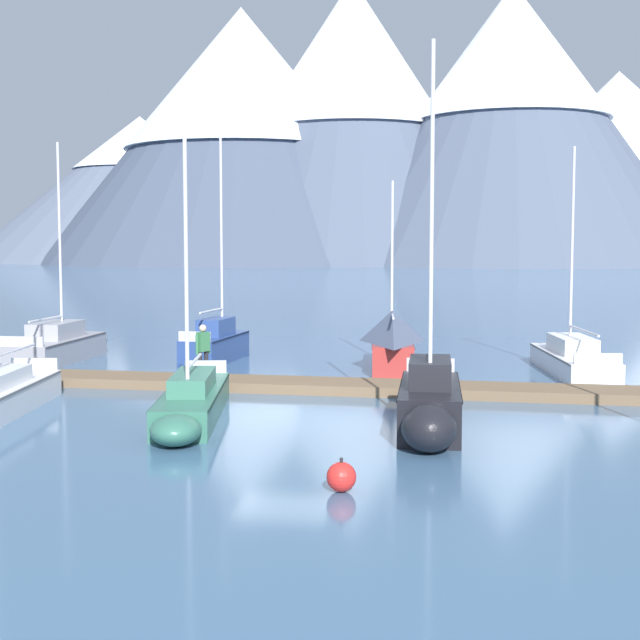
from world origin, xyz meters
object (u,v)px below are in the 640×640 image
(person_on_dock, at_px, (203,348))
(sailboat_far_berth, at_px, (392,340))
(sailboat_outer_slip, at_px, (430,403))
(mooring_buoy_channel_marker, at_px, (341,477))
(sailboat_nearest_berth, at_px, (60,345))
(sailboat_mid_dock_starboard, at_px, (191,401))
(sailboat_end_of_dock, at_px, (570,357))
(sailboat_mid_dock_port, at_px, (219,343))

(person_on_dock, bearing_deg, sailboat_far_berth, 46.89)
(person_on_dock, bearing_deg, sailboat_outer_slip, -37.34)
(sailboat_outer_slip, relative_size, mooring_buoy_channel_marker, 14.57)
(sailboat_nearest_berth, bearing_deg, person_on_dock, -38.05)
(sailboat_far_berth, bearing_deg, sailboat_mid_dock_starboard, -111.28)
(sailboat_end_of_dock, bearing_deg, sailboat_mid_dock_port, 175.20)
(sailboat_far_berth, xyz_separation_m, sailboat_outer_slip, (1.84, -11.24, -0.30))
(sailboat_nearest_berth, xyz_separation_m, sailboat_outer_slip, (14.67, -11.34, 0.11))
(sailboat_mid_dock_port, bearing_deg, sailboat_nearest_berth, -172.20)
(sailboat_nearest_berth, relative_size, mooring_buoy_channel_marker, 13.38)
(mooring_buoy_channel_marker, bearing_deg, sailboat_mid_dock_starboard, 128.00)
(sailboat_mid_dock_starboard, xyz_separation_m, sailboat_outer_slip, (6.03, -0.48, 0.21))
(sailboat_nearest_berth, bearing_deg, sailboat_end_of_dock, -0.78)
(sailboat_end_of_dock, bearing_deg, sailboat_outer_slip, -111.86)
(sailboat_end_of_dock, height_order, person_on_dock, sailboat_end_of_dock)
(sailboat_mid_dock_starboard, relative_size, mooring_buoy_channel_marker, 11.75)
(sailboat_mid_dock_port, distance_m, mooring_buoy_channel_marker, 19.09)
(mooring_buoy_channel_marker, bearing_deg, person_on_dock, 118.03)
(sailboat_mid_dock_port, bearing_deg, sailboat_mid_dock_starboard, -77.64)
(sailboat_mid_dock_port, bearing_deg, sailboat_end_of_dock, -4.80)
(sailboat_nearest_berth, height_order, sailboat_outer_slip, sailboat_outer_slip)
(sailboat_outer_slip, bearing_deg, mooring_buoy_channel_marker, -103.89)
(sailboat_mid_dock_port, xyz_separation_m, sailboat_outer_slip, (8.59, -12.17, 0.02))
(sailboat_nearest_berth, bearing_deg, sailboat_mid_dock_starboard, -51.48)
(sailboat_nearest_berth, height_order, sailboat_mid_dock_port, sailboat_mid_dock_port)
(person_on_dock, bearing_deg, sailboat_mid_dock_port, 101.66)
(sailboat_mid_dock_port, bearing_deg, sailboat_far_berth, -7.82)
(sailboat_mid_dock_port, distance_m, sailboat_outer_slip, 14.89)
(sailboat_far_berth, distance_m, mooring_buoy_channel_marker, 16.76)
(sailboat_end_of_dock, bearing_deg, person_on_dock, -154.44)
(sailboat_far_berth, height_order, sailboat_outer_slip, sailboat_outer_slip)
(sailboat_nearest_berth, height_order, sailboat_mid_dock_starboard, sailboat_nearest_berth)
(sailboat_far_berth, xyz_separation_m, person_on_dock, (-5.38, -5.74, 0.26))
(sailboat_nearest_berth, distance_m, sailboat_mid_dock_port, 6.14)
(sailboat_mid_dock_starboard, height_order, person_on_dock, sailboat_mid_dock_starboard)
(sailboat_mid_dock_starboard, relative_size, sailboat_outer_slip, 0.81)
(sailboat_far_berth, relative_size, person_on_dock, 4.00)
(sailboat_mid_dock_port, xyz_separation_m, person_on_dock, (1.38, -6.67, 0.58))
(sailboat_mid_dock_starboard, relative_size, sailboat_far_berth, 1.08)
(sailboat_mid_dock_starboard, bearing_deg, person_on_dock, 103.28)
(sailboat_mid_dock_port, relative_size, sailboat_far_berth, 1.36)
(sailboat_end_of_dock, bearing_deg, sailboat_mid_dock_starboard, -134.66)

